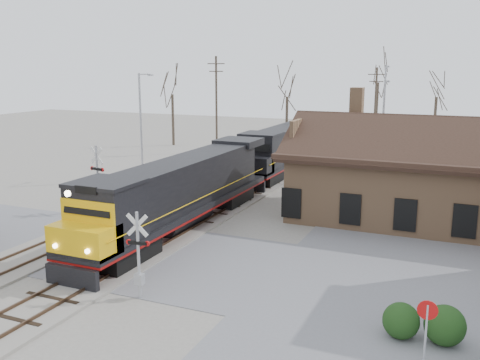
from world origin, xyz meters
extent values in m
plane|color=gray|center=(0.00, 0.00, 0.00)|extent=(140.00, 140.00, 0.00)
cube|color=slate|center=(0.00, 0.00, 0.01)|extent=(60.00, 9.00, 0.03)
cube|color=gray|center=(0.00, 15.00, 0.06)|extent=(3.40, 90.00, 0.12)
cube|color=#473323|center=(-0.72, 15.00, 0.17)|extent=(0.08, 90.00, 0.14)
cube|color=#473323|center=(0.72, 15.00, 0.17)|extent=(0.08, 90.00, 0.14)
cube|color=gray|center=(-4.50, 15.00, 0.06)|extent=(3.40, 90.00, 0.12)
cube|color=#473323|center=(-5.22, 15.00, 0.17)|extent=(0.08, 90.00, 0.14)
cube|color=#473323|center=(-3.78, 15.00, 0.17)|extent=(0.08, 90.00, 0.14)
cube|color=#A17753|center=(12.00, 12.00, 2.00)|extent=(14.00, 8.00, 4.00)
cube|color=black|center=(12.00, 12.00, 4.10)|extent=(15.20, 9.20, 0.30)
cube|color=black|center=(12.00, 9.70, 5.10)|extent=(15.00, 4.71, 2.66)
cube|color=black|center=(12.00, 14.30, 5.10)|extent=(15.00, 4.71, 2.66)
cube|color=#A17753|center=(8.00, 13.50, 6.80)|extent=(0.80, 0.80, 2.20)
cube|color=black|center=(0.00, -1.38, 0.52)|extent=(2.35, 3.77, 0.94)
cube|color=black|center=(0.00, 10.86, 0.52)|extent=(2.35, 3.77, 0.94)
cube|color=black|center=(0.00, 4.74, 1.27)|extent=(2.83, 18.84, 0.33)
cube|color=maroon|center=(0.00, 4.74, 1.06)|extent=(2.85, 18.84, 0.11)
cube|color=black|center=(0.00, 5.92, 2.73)|extent=(2.45, 13.66, 2.64)
cube|color=black|center=(0.00, -2.23, 2.73)|extent=(2.83, 2.64, 2.64)
cube|color=#EDB30C|center=(0.00, -3.83, 1.93)|extent=(2.83, 1.70, 1.32)
cube|color=black|center=(0.00, -4.78, 0.52)|extent=(2.64, 0.25, 0.94)
cylinder|color=#FFF2CC|center=(0.00, -4.70, 4.14)|extent=(0.26, 0.10, 0.26)
cube|color=black|center=(0.00, 17.96, 0.52)|extent=(2.35, 3.77, 0.94)
cube|color=black|center=(0.00, 30.20, 0.52)|extent=(2.35, 3.77, 0.94)
cube|color=black|center=(0.00, 24.08, 1.27)|extent=(2.83, 18.84, 0.33)
cube|color=maroon|center=(0.00, 24.08, 1.06)|extent=(2.85, 18.84, 0.11)
cube|color=black|center=(0.00, 25.26, 2.73)|extent=(2.45, 13.66, 2.64)
cube|color=black|center=(0.00, 17.11, 2.73)|extent=(2.83, 2.64, 2.64)
cube|color=black|center=(0.00, 15.51, 1.93)|extent=(2.83, 1.70, 1.32)
cube|color=black|center=(0.00, 14.56, 0.52)|extent=(2.64, 0.25, 0.94)
cylinder|color=#A5A8AD|center=(3.10, -4.37, 1.81)|extent=(0.13, 0.13, 3.62)
cube|color=silver|center=(3.10, -4.37, 3.08)|extent=(0.95, 0.16, 0.95)
cube|color=silver|center=(3.10, -4.37, 3.08)|extent=(0.95, 0.16, 0.95)
cube|color=black|center=(3.10, -4.37, 2.35)|extent=(0.83, 0.25, 0.14)
cylinder|color=#B20C0C|center=(2.70, -4.42, 2.35)|extent=(0.23, 0.11, 0.22)
cylinder|color=#B20C0C|center=(3.51, -4.32, 2.35)|extent=(0.23, 0.11, 0.22)
cube|color=#A5A8AD|center=(3.10, -4.37, 0.82)|extent=(0.36, 0.27, 0.45)
cylinder|color=#A5A8AD|center=(-6.78, 5.72, 2.17)|extent=(0.15, 0.15, 4.33)
cube|color=silver|center=(-6.78, 5.72, 3.68)|extent=(1.12, 0.26, 1.13)
cube|color=silver|center=(-6.78, 5.72, 3.68)|extent=(1.12, 0.26, 1.13)
cube|color=black|center=(-6.78, 5.72, 2.82)|extent=(0.99, 0.33, 0.16)
cylinder|color=#B20C0C|center=(-6.30, 5.62, 2.82)|extent=(0.27, 0.13, 0.26)
cylinder|color=#B20C0C|center=(-7.25, 5.81, 2.82)|extent=(0.27, 0.13, 0.26)
cube|color=#A5A8AD|center=(-6.78, 5.72, 0.97)|extent=(0.43, 0.32, 0.54)
cylinder|color=#A5A8AD|center=(14.13, -4.95, 1.00)|extent=(0.07, 0.07, 2.01)
cylinder|color=#B20C0C|center=(14.13, -4.95, 1.83)|extent=(0.64, 0.08, 0.64)
sphere|color=#183210|center=(13.23, -3.53, 0.63)|extent=(1.27, 1.27, 1.27)
sphere|color=#183210|center=(14.64, -3.41, 0.69)|extent=(1.39, 1.39, 1.39)
cylinder|color=#A5A8AD|center=(-9.84, 15.36, 4.35)|extent=(0.18, 0.18, 8.71)
cylinder|color=#A5A8AD|center=(-9.84, 16.26, 8.61)|extent=(0.12, 1.80, 0.12)
cube|color=#A5A8AD|center=(-9.84, 17.06, 8.51)|extent=(0.25, 0.50, 0.12)
cylinder|color=#A5A8AD|center=(8.29, 23.09, 4.09)|extent=(0.18, 0.18, 8.19)
cylinder|color=#A5A8AD|center=(8.29, 23.99, 8.09)|extent=(0.12, 1.80, 0.12)
cube|color=#A5A8AD|center=(8.29, 24.79, 7.99)|extent=(0.25, 0.50, 0.12)
cylinder|color=#A5A8AD|center=(6.64, 34.21, 4.69)|extent=(0.18, 0.18, 9.37)
cylinder|color=#A5A8AD|center=(6.64, 35.11, 9.27)|extent=(0.12, 1.80, 0.12)
cube|color=#A5A8AD|center=(6.64, 35.91, 9.17)|extent=(0.25, 0.50, 0.12)
cylinder|color=#382D23|center=(-10.58, 30.99, 5.15)|extent=(0.24, 0.24, 10.30)
cube|color=#382D23|center=(-10.58, 30.99, 9.50)|extent=(2.00, 0.10, 0.10)
cube|color=#382D23|center=(-10.58, 30.99, 8.70)|extent=(1.60, 0.10, 0.10)
cylinder|color=#382D23|center=(4.46, 42.25, 4.56)|extent=(0.24, 0.24, 9.11)
cube|color=#382D23|center=(4.46, 42.25, 8.31)|extent=(2.00, 0.10, 0.10)
cube|color=#382D23|center=(4.46, 42.25, 7.51)|extent=(1.60, 0.10, 0.10)
cylinder|color=#382D23|center=(-17.62, 33.65, 3.00)|extent=(0.32, 0.32, 6.01)
cylinder|color=#382D23|center=(-4.17, 35.83, 2.95)|extent=(0.32, 0.32, 5.90)
cylinder|color=#382D23|center=(4.12, 45.52, 3.66)|extent=(0.32, 0.32, 7.32)
cylinder|color=#382D23|center=(11.04, 43.30, 2.92)|extent=(0.32, 0.32, 5.84)
camera|label=1|loc=(14.89, -21.34, 9.23)|focal=40.00mm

